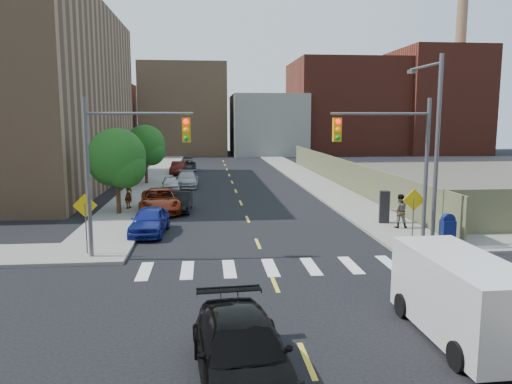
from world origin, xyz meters
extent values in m
plane|color=black|center=(0.00, 0.00, 0.00)|extent=(160.00, 160.00, 0.00)
cube|color=gray|center=(-7.75, 41.50, 0.07)|extent=(3.50, 73.00, 0.15)
cube|color=gray|center=(7.75, 41.50, 0.07)|extent=(3.50, 73.00, 0.15)
cube|color=#6E6F4D|center=(9.60, 28.00, 1.25)|extent=(0.12, 44.00, 2.50)
cube|color=#592319|center=(-22.00, 70.00, 6.00)|extent=(14.00, 18.00, 12.00)
cube|color=#8C6B4C|center=(-6.00, 72.00, 7.50)|extent=(14.00, 16.00, 15.00)
cube|color=gray|center=(8.00, 70.00, 5.00)|extent=(12.00, 16.00, 10.00)
cube|color=#592319|center=(22.00, 72.00, 8.00)|extent=(18.00, 18.00, 16.00)
cube|color=#592319|center=(38.00, 70.00, 9.00)|extent=(14.00, 16.00, 18.00)
cylinder|color=#8C6B4C|center=(42.00, 70.00, 14.00)|extent=(1.80, 1.80, 28.00)
cylinder|color=#59595E|center=(-7.50, 6.00, 3.50)|extent=(0.18, 0.18, 7.00)
cylinder|color=#59595E|center=(-5.25, 6.00, 6.30)|extent=(4.50, 0.12, 0.12)
cube|color=#E5A50C|center=(-3.30, 6.00, 5.60)|extent=(0.35, 0.30, 1.05)
cylinder|color=#59595E|center=(7.50, 6.00, 3.50)|extent=(0.18, 0.18, 7.00)
cylinder|color=#59595E|center=(5.25, 6.00, 6.30)|extent=(4.50, 0.12, 0.12)
cube|color=#E5A50C|center=(3.30, 6.00, 5.60)|extent=(0.35, 0.30, 1.05)
cylinder|color=#59595E|center=(8.20, 6.50, 4.50)|extent=(0.20, 0.20, 9.00)
cylinder|color=#59595E|center=(8.20, 8.20, 8.60)|extent=(0.12, 3.50, 0.12)
cube|color=#59595E|center=(8.20, 9.80, 8.50)|extent=(0.25, 0.60, 0.18)
cylinder|color=#59595E|center=(-7.80, 6.50, 1.20)|extent=(0.06, 0.06, 2.40)
cube|color=yellow|center=(-7.80, 6.50, 2.30)|extent=(1.06, 0.04, 1.06)
cylinder|color=#59595E|center=(7.20, 6.50, 1.20)|extent=(0.06, 0.06, 2.40)
cube|color=yellow|center=(7.20, 6.50, 2.30)|extent=(1.06, 0.04, 1.06)
cylinder|color=#59595E|center=(-7.80, 20.00, 1.20)|extent=(0.06, 0.06, 2.40)
cube|color=yellow|center=(-7.80, 20.00, 2.30)|extent=(1.06, 0.04, 1.06)
cylinder|color=#332114|center=(-8.00, 16.00, 1.32)|extent=(0.28, 0.28, 2.64)
sphere|color=#1B4E16|center=(-8.00, 16.00, 3.72)|extent=(3.60, 3.60, 3.60)
sphere|color=#1B4E16|center=(-7.50, 15.70, 3.12)|extent=(2.64, 2.64, 2.64)
sphere|color=#1B4E16|center=(-8.40, 16.40, 3.30)|extent=(2.88, 2.88, 2.88)
cylinder|color=#332114|center=(-8.00, 31.00, 1.32)|extent=(0.28, 0.28, 2.64)
sphere|color=#1B4E16|center=(-8.00, 31.00, 3.72)|extent=(3.60, 3.60, 3.60)
sphere|color=#1B4E16|center=(-7.50, 30.70, 3.12)|extent=(2.64, 2.64, 2.64)
sphere|color=#1B4E16|center=(-8.40, 31.40, 3.30)|extent=(2.88, 2.88, 2.88)
imported|color=navy|center=(-5.50, 10.61, 0.73)|extent=(2.05, 4.42, 1.46)
imported|color=black|center=(-4.20, 17.05, 0.65)|extent=(1.53, 3.99, 1.30)
imported|color=maroon|center=(-5.50, 16.93, 0.77)|extent=(2.99, 5.75, 1.55)
imported|color=#999BA0|center=(-4.20, 28.90, 0.70)|extent=(2.02, 4.83, 1.39)
imported|color=silver|center=(-5.50, 26.70, 0.62)|extent=(1.75, 3.74, 1.24)
imported|color=#42140D|center=(-5.50, 39.53, 0.70)|extent=(1.80, 4.33, 1.39)
imported|color=black|center=(-4.66, 42.83, 0.61)|extent=(2.13, 4.44, 1.22)
imported|color=black|center=(-1.71, -4.93, 0.76)|extent=(2.53, 5.40, 1.52)
cube|color=silver|center=(4.50, -3.12, 1.24)|extent=(2.05, 5.17, 2.17)
cube|color=black|center=(4.47, -1.15, 1.53)|extent=(1.84, 1.21, 0.89)
cylinder|color=black|center=(3.54, -1.46, 0.35)|extent=(0.29, 0.75, 0.75)
cylinder|color=black|center=(5.41, -1.43, 0.35)|extent=(0.29, 0.75, 0.75)
cylinder|color=black|center=(3.59, -4.82, 0.35)|extent=(0.29, 0.75, 0.75)
cube|color=navy|center=(8.81, 6.24, 0.75)|extent=(0.65, 0.50, 1.20)
cylinder|color=navy|center=(8.81, 6.24, 1.38)|extent=(0.63, 0.31, 0.62)
cube|color=black|center=(7.66, 11.53, 1.07)|extent=(0.64, 0.56, 1.85)
imported|color=gray|center=(-7.66, 17.83, 1.11)|extent=(0.60, 0.78, 1.93)
imported|color=gray|center=(8.02, 10.19, 1.08)|extent=(1.03, 0.87, 1.86)
camera|label=1|loc=(-2.48, -15.70, 6.09)|focal=35.00mm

